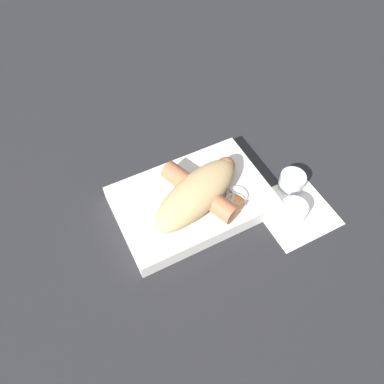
{
  "coord_description": "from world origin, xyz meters",
  "views": [
    {
      "loc": [
        -0.15,
        -0.3,
        0.51
      ],
      "look_at": [
        0.0,
        0.0,
        0.04
      ],
      "focal_mm": 35.0,
      "sensor_mm": 36.0,
      "label": 1
    }
  ],
  "objects_px": {
    "sausage": "(199,191)",
    "condiment_cup_far": "(292,181)",
    "bread_roll": "(198,193)",
    "condiment_cup_near": "(293,211)",
    "food_tray": "(192,201)"
  },
  "relations": [
    {
      "from": "bread_roll",
      "to": "condiment_cup_far",
      "type": "height_order",
      "value": "bread_roll"
    },
    {
      "from": "food_tray",
      "to": "bread_roll",
      "type": "bearing_deg",
      "value": -80.3
    },
    {
      "from": "bread_roll",
      "to": "condiment_cup_near",
      "type": "distance_m",
      "value": 0.16
    },
    {
      "from": "food_tray",
      "to": "sausage",
      "type": "bearing_deg",
      "value": -41.64
    },
    {
      "from": "bread_roll",
      "to": "condiment_cup_far",
      "type": "xyz_separation_m",
      "value": [
        0.17,
        -0.03,
        -0.04
      ]
    },
    {
      "from": "condiment_cup_far",
      "to": "sausage",
      "type": "bearing_deg",
      "value": 168.22
    },
    {
      "from": "sausage",
      "to": "condiment_cup_far",
      "type": "bearing_deg",
      "value": -11.78
    },
    {
      "from": "food_tray",
      "to": "condiment_cup_far",
      "type": "bearing_deg",
      "value": -13.61
    },
    {
      "from": "condiment_cup_far",
      "to": "condiment_cup_near",
      "type": "bearing_deg",
      "value": -123.98
    },
    {
      "from": "sausage",
      "to": "condiment_cup_far",
      "type": "height_order",
      "value": "sausage"
    },
    {
      "from": "food_tray",
      "to": "condiment_cup_near",
      "type": "relative_size",
      "value": 5.64
    },
    {
      "from": "bread_roll",
      "to": "sausage",
      "type": "height_order",
      "value": "bread_roll"
    },
    {
      "from": "sausage",
      "to": "condiment_cup_near",
      "type": "relative_size",
      "value": 3.65
    },
    {
      "from": "bread_roll",
      "to": "condiment_cup_far",
      "type": "bearing_deg",
      "value": -9.17
    },
    {
      "from": "sausage",
      "to": "condiment_cup_near",
      "type": "distance_m",
      "value": 0.15
    }
  ]
}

